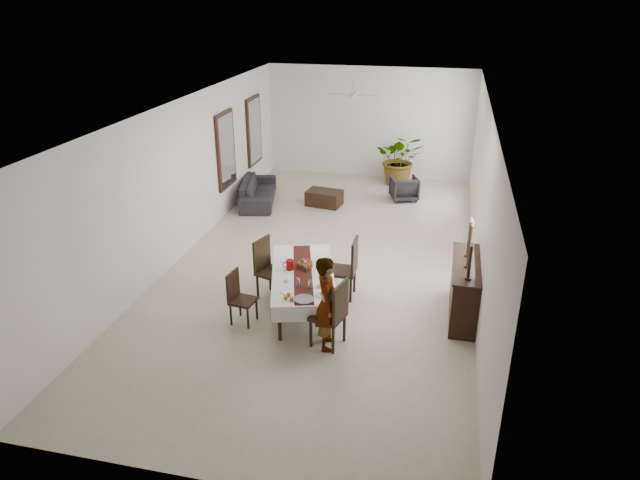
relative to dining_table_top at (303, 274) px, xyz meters
The scene contains 88 objects.
floor 2.06m from the dining_table_top, 90.78° to the left, with size 6.00×12.00×0.00m, color beige.
ceiling 3.21m from the dining_table_top, 90.78° to the left, with size 6.00×12.00×0.02m, color silver.
wall_back 8.01m from the dining_table_top, 90.19° to the left, with size 6.00×0.02×3.20m, color white.
wall_front 4.16m from the dining_table_top, 90.37° to the right, with size 6.00×0.02×3.20m, color white.
wall_left 3.72m from the dining_table_top, 147.20° to the left, with size 0.02×12.00×3.20m, color white.
wall_right 3.68m from the dining_table_top, 33.27° to the left, with size 0.02×12.00×3.20m, color white.
dining_table_top is the anchor object (origin of this frame).
table_leg_fl 1.15m from the dining_table_top, 95.48° to the right, with size 0.06×0.06×0.63m, color black.
table_leg_fr 1.15m from the dining_table_top, 53.27° to the right, with size 0.06×0.06×0.63m, color black.
table_leg_bl 1.15m from the dining_table_top, 126.73° to the left, with size 0.06×0.06×0.63m, color black.
table_leg_br 1.15m from the dining_table_top, 84.52° to the left, with size 0.06×0.06×0.63m, color black.
tablecloth_top 0.03m from the dining_table_top, ahead, with size 1.06×2.32×0.01m, color white.
tablecloth_drape_left 0.54m from the dining_table_top, 164.38° to the right, with size 0.01×2.32×0.27m, color silver.
tablecloth_drape_right 0.54m from the dining_table_top, 15.62° to the left, with size 0.01×2.32×0.27m, color silver.
tablecloth_drape_near 1.16m from the dining_table_top, 74.38° to the right, with size 1.06×0.01×0.27m, color white.
tablecloth_drape_far 1.16m from the dining_table_top, 105.62° to the left, with size 1.06×0.01×0.27m, color white.
table_runner 0.03m from the dining_table_top, ahead, with size 0.32×2.25×0.00m, color #4F1B16.
red_pitcher 0.29m from the dining_table_top, 164.66° to the left, with size 0.14×0.14×0.18m, color maroon.
pitcher_handle 0.35m from the dining_table_top, behind, with size 0.11×0.11×0.02m, color #97140B.
wine_glass_near 0.61m from the dining_table_top, 63.92° to the right, with size 0.06×0.06×0.15m, color silver.
wine_glass_mid 0.52m from the dining_table_top, 84.68° to the right, with size 0.06×0.06×0.15m, color silver.
wine_glass_far 0.13m from the dining_table_top, 60.62° to the left, with size 0.06×0.06×0.15m, color white.
teacup_right 0.61m from the dining_table_top, 47.81° to the right, with size 0.08×0.08×0.05m, color silver.
saucer_right 0.61m from the dining_table_top, 47.81° to the right, with size 0.14×0.14×0.01m, color silver.
teacup_left 0.42m from the dining_table_top, 114.98° to the right, with size 0.08×0.08×0.05m, color white.
saucer_left 0.42m from the dining_table_top, 114.98° to the right, with size 0.14×0.14×0.01m, color silver.
plate_near_right 0.86m from the dining_table_top, 54.24° to the right, with size 0.22×0.22×0.01m, color silver.
bread_near_right 0.87m from the dining_table_top, 54.24° to the right, with size 0.08×0.08×0.08m, color tan.
plate_near_left 0.73m from the dining_table_top, 96.18° to the right, with size 0.22×0.22×0.01m, color white.
plate_far_left 0.57m from the dining_table_top, 135.81° to the left, with size 0.22×0.22×0.01m, color white.
serving_tray 0.95m from the dining_table_top, 74.38° to the right, with size 0.32×0.32×0.02m, color #46464B.
jam_jar_a 1.00m from the dining_table_top, 85.89° to the right, with size 0.06×0.06×0.07m, color #974916.
jam_jar_b 0.97m from the dining_table_top, 91.80° to the right, with size 0.06×0.06×0.07m, color #9A5D16.
jam_jar_c 0.87m from the dining_table_top, 90.73° to the right, with size 0.06×0.06×0.07m, color #945615.
fruit_basket 0.24m from the dining_table_top, 94.31° to the left, with size 0.27×0.27×0.09m, color brown.
fruit_red 0.29m from the dining_table_top, 89.12° to the left, with size 0.08×0.08×0.08m, color maroon.
fruit_green 0.29m from the dining_table_top, 103.58° to the left, with size 0.07×0.07×0.07m, color #457021.
fruit_yellow 0.24m from the dining_table_top, 91.59° to the left, with size 0.08×0.08×0.08m, color gold.
chair_right_near_seat 1.23m from the dining_table_top, 57.05° to the right, with size 0.48×0.48×0.05m, color black.
chair_right_near_leg_fl 1.56m from the dining_table_top, 57.66° to the right, with size 0.05×0.05×0.48m, color black.
chair_right_near_leg_fr 1.33m from the dining_table_top, 44.38° to the right, with size 0.05×0.05×0.48m, color black.
chair_right_near_leg_bl 1.30m from the dining_table_top, 70.04° to the right, with size 0.05×0.05×0.48m, color black.
chair_right_near_leg_br 1.03m from the dining_table_top, 56.06° to the right, with size 0.05×0.05×0.48m, color black.
chair_right_near_back 1.40m from the dining_table_top, 51.05° to the right, with size 0.48×0.04×0.61m, color black.
chair_right_far_seat 0.83m from the dining_table_top, 43.19° to the left, with size 0.48×0.48×0.05m, color black.
chair_right_far_leg_fl 0.96m from the dining_table_top, 24.34° to the left, with size 0.05×0.05×0.48m, color black.
chair_right_far_leg_fr 1.17m from the dining_table_top, 43.56° to the left, with size 0.05×0.05×0.48m, color black.
chair_right_far_leg_bl 0.67m from the dining_table_top, 42.44° to the left, with size 0.05×0.05×0.48m, color black.
chair_right_far_leg_br 0.95m from the dining_table_top, 62.35° to the left, with size 0.05×0.05×0.48m, color black.
chair_right_far_back 1.00m from the dining_table_top, 34.33° to the left, with size 0.48×0.04×0.62m, color black.
chair_left_near_seat 1.14m from the dining_table_top, 140.36° to the right, with size 0.39×0.39×0.04m, color black.
chair_left_near_leg_fl 1.21m from the dining_table_top, 152.00° to the right, with size 0.04×0.04×0.39m, color black.
chair_left_near_leg_fr 1.41m from the dining_table_top, 140.85° to the right, with size 0.04×0.04×0.39m, color black.
chair_left_near_leg_bl 1.00m from the dining_table_top, 139.61° to the right, with size 0.04×0.04×0.39m, color black.
chair_left_near_leg_br 1.23m from the dining_table_top, 128.95° to the right, with size 0.04×0.04×0.39m, color black.
chair_left_near_back 1.24m from the dining_table_top, 146.49° to the right, with size 0.39×0.04×0.50m, color black.
chair_left_far_seat 0.70m from the dining_table_top, 159.93° to the left, with size 0.47×0.47×0.05m, color black.
chair_left_far_leg_fl 0.99m from the dining_table_top, 147.77° to the left, with size 0.05×0.05×0.47m, color black.
chair_left_far_leg_fr 0.98m from the dining_table_top, behind, with size 0.05×0.05×0.47m, color black.
chair_left_far_leg_bl 0.67m from the dining_table_top, 137.93° to the left, with size 0.05×0.05×0.47m, color black.
chair_left_far_leg_br 0.67m from the dining_table_top, behind, with size 0.05×0.05×0.47m, color black.
chair_left_far_back 0.91m from the dining_table_top, 160.26° to the left, with size 0.47×0.04×0.60m, color black.
woman 1.27m from the dining_table_top, 58.36° to the right, with size 0.56×0.37×1.55m, color #9B9DA3.
sideboard_body 2.78m from the dining_table_top, ahead, with size 0.43×1.62×0.97m, color black.
sideboard_top 2.80m from the dining_table_top, ahead, with size 0.48×1.69×0.03m, color black.
candlestick_near_base 2.79m from the dining_table_top, ahead, with size 0.11×0.11×0.03m, color black.
candlestick_near_shaft 2.84m from the dining_table_top, ahead, with size 0.05×0.05×0.54m, color black.
candlestick_near_candle 2.93m from the dining_table_top, ahead, with size 0.04×0.04×0.09m, color beige.
candlestick_mid_base 2.78m from the dining_table_top, ahead, with size 0.11×0.11×0.03m, color black.
candlestick_mid_shaft 2.86m from the dining_table_top, ahead, with size 0.05×0.05×0.70m, color black.
candlestick_mid_candle 2.98m from the dining_table_top, ahead, with size 0.04×0.04×0.09m, color beige.
candlestick_far_base 2.84m from the dining_table_top, 12.54° to the left, with size 0.11×0.11×0.03m, color black.
candlestick_far_shaft 2.90m from the dining_table_top, 12.54° to the left, with size 0.05×0.05×0.60m, color black.
candlestick_far_candle 3.00m from the dining_table_top, 12.54° to the left, with size 0.04×0.04×0.09m, color silver.
sofa 5.60m from the dining_table_top, 116.63° to the left, with size 2.10×0.82×0.61m, color #29262C.
armchair 6.18m from the dining_table_top, 78.53° to the left, with size 0.67×0.69×0.63m, color #2B282E.
coffee_table 5.24m from the dining_table_top, 98.33° to the left, with size 0.88×0.58×0.39m, color black.
potted_plant 7.45m from the dining_table_top, 82.52° to the left, with size 1.32×1.15×1.47m, color #275120.
mirror_frame_near 5.20m from the dining_table_top, 125.74° to the left, with size 0.06×1.05×1.85m, color black.
mirror_glass_near 5.18m from the dining_table_top, 125.42° to the left, with size 0.01×0.90×1.70m, color silver.
mirror_frame_far 6.99m from the dining_table_top, 115.54° to the left, with size 0.06×1.05×1.85m, color black.
mirror_glass_far 6.98m from the dining_table_top, 115.28° to the left, with size 0.01×0.90×1.70m, color silver.
fan_rod 5.52m from the dining_table_top, 90.31° to the left, with size 0.04×0.04×0.20m, color beige.
fan_hub 5.44m from the dining_table_top, 90.31° to the left, with size 0.16×0.16×0.08m, color silver.
fan_blade_n 5.76m from the dining_table_top, 90.29° to the left, with size 0.10×0.55×0.01m, color white.
fan_blade_s 5.12m from the dining_table_top, 90.33° to the left, with size 0.10×0.55×0.01m, color white.
fan_blade_e 5.45m from the dining_table_top, 86.26° to the left, with size 0.55×0.10×0.01m, color silver.
fan_blade_w 5.45m from the dining_table_top, 94.35° to the left, with size 0.55×0.10×0.01m, color silver.
Camera 1 is at (2.27, -10.47, 5.21)m, focal length 32.00 mm.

